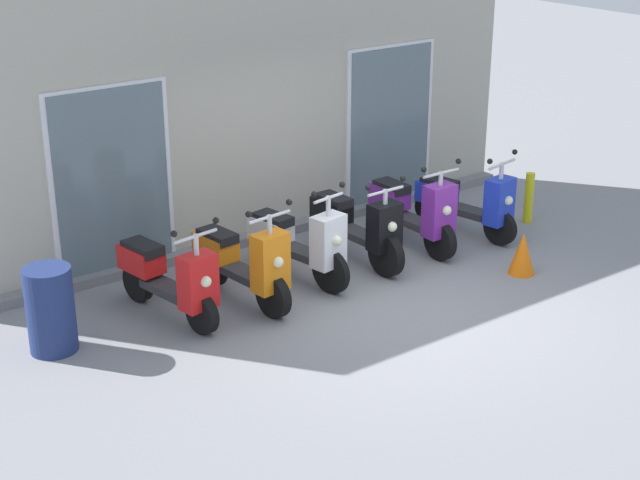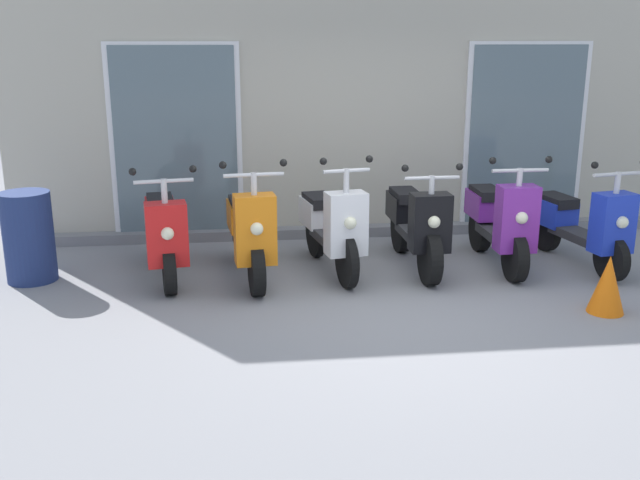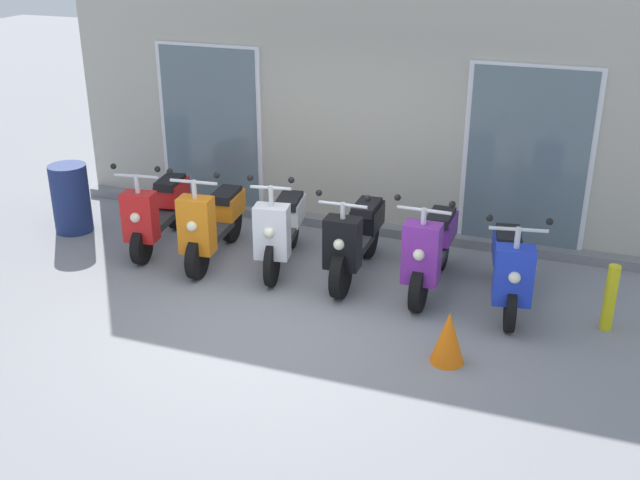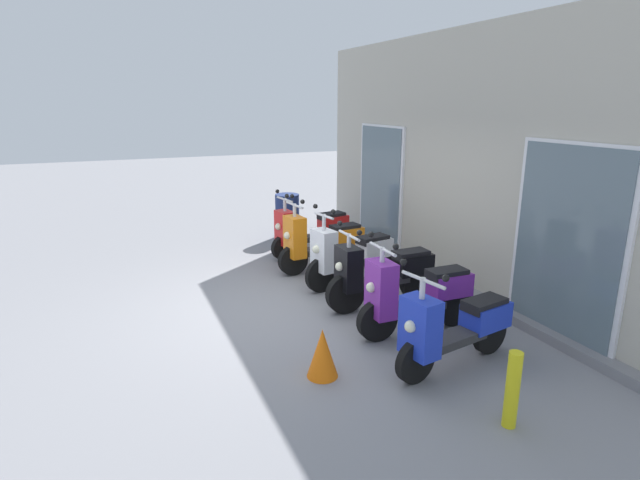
% 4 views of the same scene
% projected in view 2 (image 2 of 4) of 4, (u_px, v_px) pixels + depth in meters
% --- Properties ---
extents(ground_plane, '(40.00, 40.00, 0.00)m').
position_uv_depth(ground_plane, '(401.00, 311.00, 6.45)').
color(ground_plane, gray).
extents(storefront_facade, '(8.15, 0.50, 3.71)m').
position_uv_depth(storefront_facade, '(353.00, 85.00, 8.61)').
color(storefront_facade, '#B2AD9E').
rests_on(storefront_facade, ground_plane).
extents(scooter_red, '(0.64, 1.58, 1.22)m').
position_uv_depth(scooter_red, '(164.00, 232.00, 7.25)').
color(scooter_red, black).
rests_on(scooter_red, ground_plane).
extents(scooter_orange, '(0.62, 1.60, 1.28)m').
position_uv_depth(scooter_orange, '(249.00, 232.00, 7.20)').
color(scooter_orange, black).
rests_on(scooter_orange, ground_plane).
extents(scooter_white, '(0.62, 1.59, 1.28)m').
position_uv_depth(scooter_white, '(331.00, 225.00, 7.40)').
color(scooter_white, black).
rests_on(scooter_white, ground_plane).
extents(scooter_black, '(0.60, 1.68, 1.19)m').
position_uv_depth(scooter_black, '(416.00, 224.00, 7.55)').
color(scooter_black, black).
rests_on(scooter_black, ground_plane).
extents(scooter_purple, '(0.63, 1.57, 1.25)m').
position_uv_depth(scooter_purple, '(499.00, 221.00, 7.58)').
color(scooter_purple, black).
rests_on(scooter_purple, ground_plane).
extents(scooter_blue, '(0.68, 1.57, 1.21)m').
position_uv_depth(scooter_blue, '(580.00, 223.00, 7.61)').
color(scooter_blue, black).
rests_on(scooter_blue, ground_plane).
extents(traffic_cone, '(0.32, 0.32, 0.52)m').
position_uv_depth(traffic_cone, '(608.00, 284.00, 6.35)').
color(traffic_cone, orange).
rests_on(traffic_cone, ground_plane).
extents(trash_bin, '(0.49, 0.49, 0.90)m').
position_uv_depth(trash_bin, '(29.00, 237.00, 7.14)').
color(trash_bin, navy).
rests_on(trash_bin, ground_plane).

